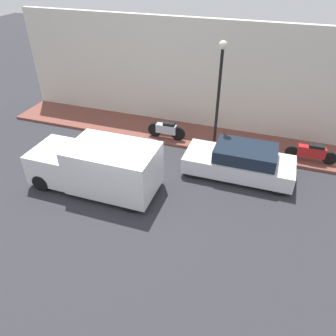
% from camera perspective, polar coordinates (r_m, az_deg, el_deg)
% --- Properties ---
extents(ground_plane, '(60.00, 60.00, 0.00)m').
position_cam_1_polar(ground_plane, '(12.04, -7.83, -4.74)').
color(ground_plane, '#2D2D33').
extents(sidewalk, '(2.24, 15.92, 0.12)m').
position_cam_1_polar(sidewalk, '(15.86, -0.00, 6.32)').
color(sidewalk, brown).
rests_on(sidewalk, ground_plane).
extents(building_facade, '(0.30, 15.92, 5.00)m').
position_cam_1_polar(building_facade, '(16.00, 1.53, 16.09)').
color(building_facade, silver).
rests_on(building_facade, ground_plane).
extents(parked_car, '(1.73, 4.15, 1.29)m').
position_cam_1_polar(parked_car, '(12.90, 12.47, 1.09)').
color(parked_car, silver).
rests_on(parked_car, ground_plane).
extents(delivery_van, '(1.94, 4.70, 1.83)m').
position_cam_1_polar(delivery_van, '(12.09, -12.42, 0.36)').
color(delivery_van, white).
rests_on(delivery_van, ground_plane).
extents(scooter_silver, '(0.30, 1.77, 0.80)m').
position_cam_1_polar(scooter_silver, '(14.99, -0.25, 6.71)').
color(scooter_silver, '#B7B7BF').
rests_on(scooter_silver, sidewalk).
extents(motorcycle_red, '(0.30, 2.01, 0.78)m').
position_cam_1_polar(motorcycle_red, '(14.55, 23.73, 2.54)').
color(motorcycle_red, '#B21E1E').
rests_on(motorcycle_red, sidewalk).
extents(streetlamp, '(0.32, 0.32, 4.52)m').
position_cam_1_polar(streetlamp, '(13.41, 8.98, 14.46)').
color(streetlamp, black).
rests_on(streetlamp, sidewalk).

